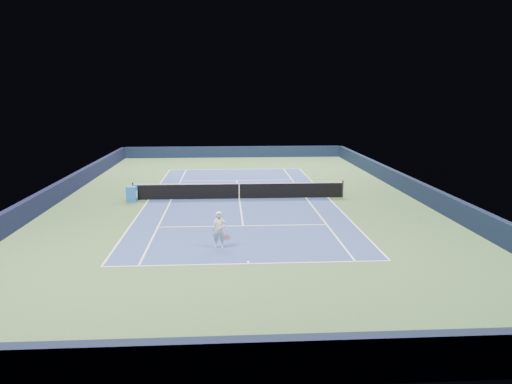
{
  "coord_description": "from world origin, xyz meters",
  "views": [
    {
      "loc": [
        -0.83,
        -29.85,
        6.37
      ],
      "look_at": [
        0.84,
        -3.0,
        1.0
      ],
      "focal_mm": 35.0,
      "sensor_mm": 36.0,
      "label": 1
    }
  ],
  "objects": [
    {
      "name": "wall_right",
      "position": [
        10.82,
        0.0,
        0.55
      ],
      "size": [
        0.35,
        40.0,
        1.1
      ],
      "primitive_type": "cube",
      "color": "black",
      "rests_on": "ground"
    },
    {
      "name": "wall_near",
      "position": [
        0.0,
        -19.82,
        0.55
      ],
      "size": [
        22.0,
        0.35,
        1.1
      ],
      "primitive_type": "cube",
      "color": "black",
      "rests_on": "ground"
    },
    {
      "name": "center_service_line",
      "position": [
        0.0,
        0.0,
        0.01
      ],
      "size": [
        0.08,
        12.8,
        0.0
      ],
      "primitive_type": "cube",
      "color": "white",
      "rests_on": "ground"
    },
    {
      "name": "court_surface",
      "position": [
        0.0,
        0.0,
        0.0
      ],
      "size": [
        10.97,
        23.77,
        0.01
      ],
      "primitive_type": "cube",
      "color": "navy",
      "rests_on": "ground"
    },
    {
      "name": "sideline_doubles_right",
      "position": [
        5.49,
        0.0,
        0.01
      ],
      "size": [
        0.08,
        23.77,
        0.0
      ],
      "primitive_type": "cube",
      "color": "white",
      "rests_on": "ground"
    },
    {
      "name": "center_mark_near",
      "position": [
        0.0,
        -11.73,
        0.01
      ],
      "size": [
        0.08,
        0.3,
        0.0
      ],
      "primitive_type": "cube",
      "color": "white",
      "rests_on": "ground"
    },
    {
      "name": "tennis_player",
      "position": [
        -1.11,
        -9.8,
        0.78
      ],
      "size": [
        0.76,
        1.25,
        2.92
      ],
      "color": "silver",
      "rests_on": "ground"
    },
    {
      "name": "ground",
      "position": [
        0.0,
        0.0,
        0.0
      ],
      "size": [
        40.0,
        40.0,
        0.0
      ],
      "primitive_type": "plane",
      "color": "#39572F",
      "rests_on": "ground"
    },
    {
      "name": "sideline_doubles_left",
      "position": [
        -5.49,
        0.0,
        0.01
      ],
      "size": [
        0.08,
        23.77,
        0.0
      ],
      "primitive_type": "cube",
      "color": "white",
      "rests_on": "ground"
    },
    {
      "name": "sideline_singles_left",
      "position": [
        -4.12,
        0.0,
        0.01
      ],
      "size": [
        0.08,
        23.77,
        0.0
      ],
      "primitive_type": "cube",
      "color": "white",
      "rests_on": "ground"
    },
    {
      "name": "sponsor_cube",
      "position": [
        -6.4,
        -0.45,
        0.46
      ],
      "size": [
        0.61,
        0.56,
        0.92
      ],
      "color": "blue",
      "rests_on": "ground"
    },
    {
      "name": "center_mark_far",
      "position": [
        0.0,
        11.73,
        0.01
      ],
      "size": [
        0.08,
        0.3,
        0.0
      ],
      "primitive_type": "cube",
      "color": "white",
      "rests_on": "ground"
    },
    {
      "name": "service_line_far",
      "position": [
        0.0,
        6.4,
        0.01
      ],
      "size": [
        8.23,
        0.08,
        0.0
      ],
      "primitive_type": "cube",
      "color": "white",
      "rests_on": "ground"
    },
    {
      "name": "tennis_net",
      "position": [
        0.0,
        0.0,
        0.5
      ],
      "size": [
        12.9,
        0.1,
        1.07
      ],
      "color": "black",
      "rests_on": "ground"
    },
    {
      "name": "sideline_singles_right",
      "position": [
        4.12,
        0.0,
        0.01
      ],
      "size": [
        0.08,
        23.77,
        0.0
      ],
      "primitive_type": "cube",
      "color": "white",
      "rests_on": "ground"
    },
    {
      "name": "wall_left",
      "position": [
        -10.82,
        0.0,
        0.55
      ],
      "size": [
        0.35,
        40.0,
        1.1
      ],
      "primitive_type": "cube",
      "color": "black",
      "rests_on": "ground"
    },
    {
      "name": "service_line_near",
      "position": [
        0.0,
        -6.4,
        0.01
      ],
      "size": [
        8.23,
        0.08,
        0.0
      ],
      "primitive_type": "cube",
      "color": "white",
      "rests_on": "ground"
    },
    {
      "name": "wall_far",
      "position": [
        0.0,
        19.82,
        0.55
      ],
      "size": [
        22.0,
        0.35,
        1.1
      ],
      "primitive_type": "cube",
      "color": "black",
      "rests_on": "ground"
    },
    {
      "name": "baseline_near",
      "position": [
        0.0,
        -11.88,
        0.01
      ],
      "size": [
        10.97,
        0.08,
        0.0
      ],
      "primitive_type": "cube",
      "color": "white",
      "rests_on": "ground"
    },
    {
      "name": "baseline_far",
      "position": [
        0.0,
        11.88,
        0.01
      ],
      "size": [
        10.97,
        0.08,
        0.0
      ],
      "primitive_type": "cube",
      "color": "white",
      "rests_on": "ground"
    }
  ]
}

